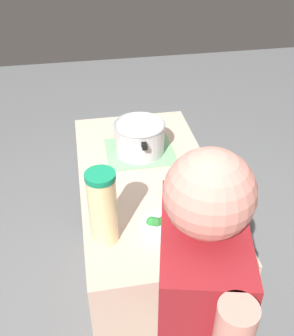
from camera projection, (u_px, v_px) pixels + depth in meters
The scene contains 8 objects.
ground_plane at pixel (147, 299), 2.44m from camera, with size 8.00×8.00×0.00m, color slate.
counter_slab at pixel (147, 245), 2.17m from camera, with size 1.21×0.63×0.94m, color #C6AA94.
dish_cloth at pixel (141, 151), 2.06m from camera, with size 0.30×0.34×0.01m, color #76B07C.
cooking_pot at pixel (140, 137), 2.00m from camera, with size 0.33×0.26×0.16m.
lemonade_pitcher at pixel (103, 208), 1.48m from camera, with size 0.11×0.11×0.31m.
mason_jar at pixel (183, 188), 1.72m from camera, with size 0.07×0.07×0.12m.
broccoli_bowl_front at pixel (158, 225), 1.58m from camera, with size 0.14×0.14×0.08m.
broccoli_bowl_center at pixel (218, 231), 1.56m from camera, with size 0.13×0.13×0.06m.
Camera 1 is at (1.48, -0.27, 2.09)m, focal length 42.77 mm.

